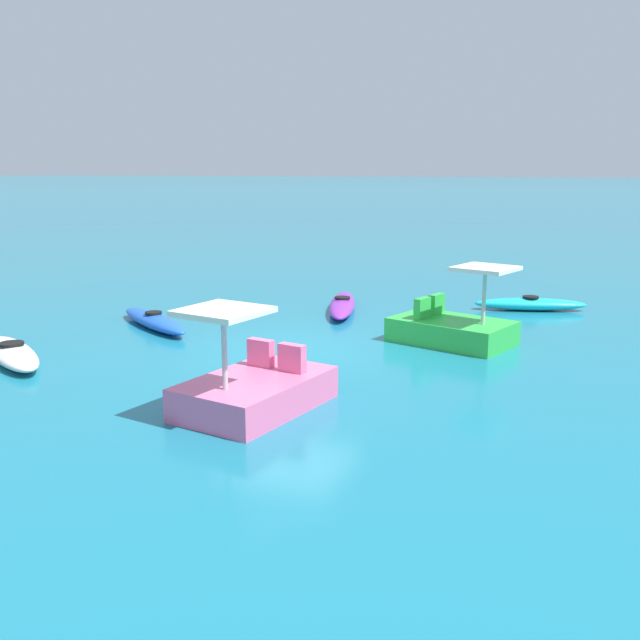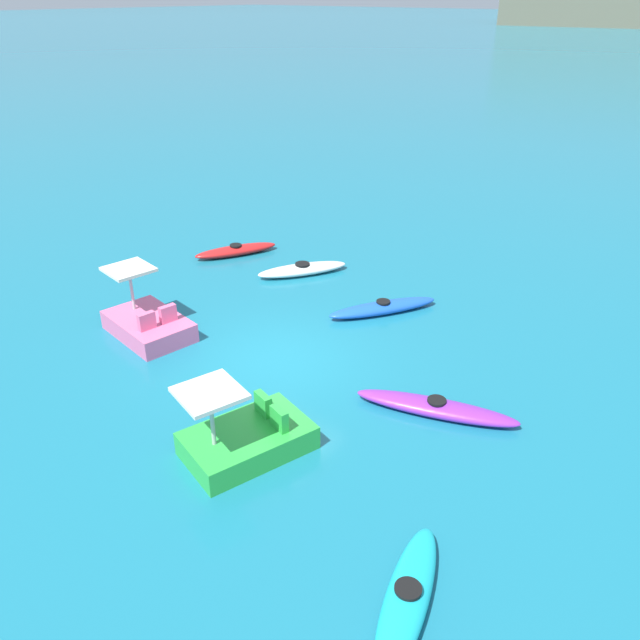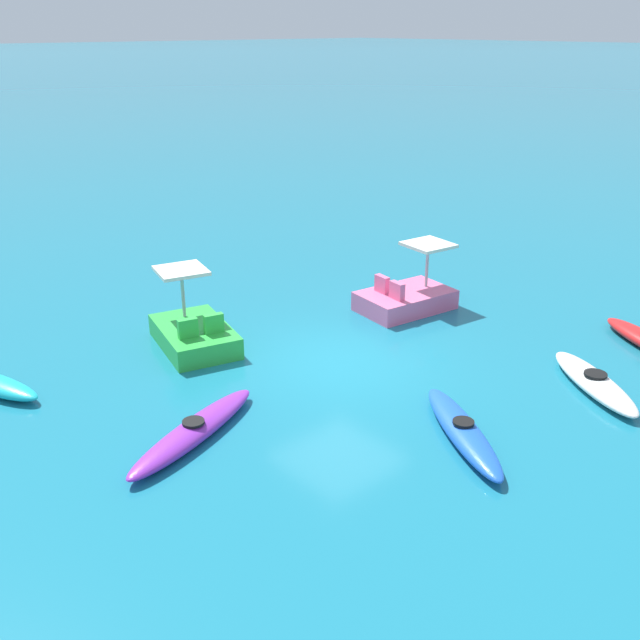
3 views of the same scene
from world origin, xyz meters
The scene contains 6 objects.
ground_plane centered at (0.00, 0.00, 0.00)m, with size 600.00×600.00×0.00m, color #19728C.
kayak_blue centered at (0.52, 3.76, 0.16)m, with size 2.16×3.08×0.37m.
kayak_white centered at (-3.00, 4.38, 0.16)m, with size 2.12×2.86×0.37m.
kayak_purple centered at (4.11, 0.54, 0.16)m, with size 3.49×1.78×0.37m.
pedal_boat_pink centered at (-3.48, -1.18, 0.34)m, with size 2.60×1.81×1.68m.
pedal_boat_green centered at (1.90, -2.89, 0.34)m, with size 2.06×2.70×1.68m.
Camera 3 is at (9.82, 10.29, 6.90)m, focal length 40.12 mm.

